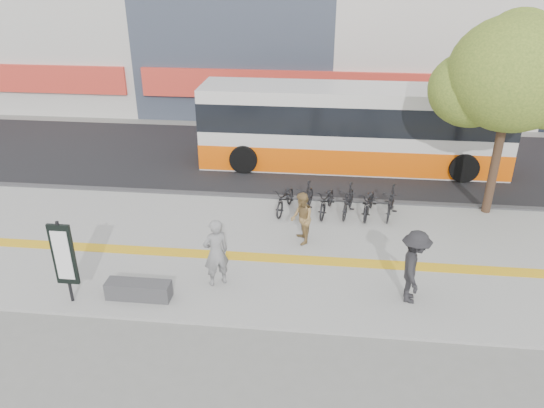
# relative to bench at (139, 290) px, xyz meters

# --- Properties ---
(ground) EXTENTS (120.00, 120.00, 0.00)m
(ground) POSITION_rel_bench_xyz_m (2.60, 1.20, -0.30)
(ground) COLOR slate
(ground) RESTS_ON ground
(sidewalk) EXTENTS (40.00, 7.00, 0.08)m
(sidewalk) POSITION_rel_bench_xyz_m (2.60, 2.70, -0.27)
(sidewalk) COLOR gray
(sidewalk) RESTS_ON ground
(tactile_strip) EXTENTS (40.00, 0.45, 0.01)m
(tactile_strip) POSITION_rel_bench_xyz_m (2.60, 2.20, -0.22)
(tactile_strip) COLOR gold
(tactile_strip) RESTS_ON sidewalk
(street) EXTENTS (40.00, 8.00, 0.06)m
(street) POSITION_rel_bench_xyz_m (2.60, 10.20, -0.28)
(street) COLOR black
(street) RESTS_ON ground
(curb) EXTENTS (40.00, 0.25, 0.14)m
(curb) POSITION_rel_bench_xyz_m (2.60, 6.20, -0.23)
(curb) COLOR #353538
(curb) RESTS_ON ground
(bench) EXTENTS (1.60, 0.45, 0.45)m
(bench) POSITION_rel_bench_xyz_m (0.00, 0.00, 0.00)
(bench) COLOR #353538
(bench) RESTS_ON sidewalk
(signboard) EXTENTS (0.55, 0.10, 2.20)m
(signboard) POSITION_rel_bench_xyz_m (-1.60, -0.31, 1.06)
(signboard) COLOR black
(signboard) RESTS_ON sidewalk
(street_tree) EXTENTS (4.40, 3.80, 6.31)m
(street_tree) POSITION_rel_bench_xyz_m (9.78, 6.02, 4.21)
(street_tree) COLOR #382719
(street_tree) RESTS_ON sidewalk
(bus) EXTENTS (11.87, 2.82, 3.16)m
(bus) POSITION_rel_bench_xyz_m (5.42, 9.70, 1.24)
(bus) COLOR silver
(bus) RESTS_ON street
(bicycle_row) EXTENTS (4.30, 1.80, 1.00)m
(bicycle_row) POSITION_rel_bench_xyz_m (4.86, 5.20, 0.25)
(bicycle_row) COLOR black
(bicycle_row) RESTS_ON sidewalk
(seated_woman) EXTENTS (0.81, 0.74, 1.85)m
(seated_woman) POSITION_rel_bench_xyz_m (1.80, 0.82, 0.70)
(seated_woman) COLOR black
(seated_woman) RESTS_ON sidewalk
(pedestrian_tan) EXTENTS (0.76, 0.88, 1.57)m
(pedestrian_tan) POSITION_rel_bench_xyz_m (3.82, 3.18, 0.56)
(pedestrian_tan) COLOR olive
(pedestrian_tan) RESTS_ON sidewalk
(pedestrian_dark) EXTENTS (0.83, 1.29, 1.89)m
(pedestrian_dark) POSITION_rel_bench_xyz_m (6.66, 0.66, 0.72)
(pedestrian_dark) COLOR black
(pedestrian_dark) RESTS_ON sidewalk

